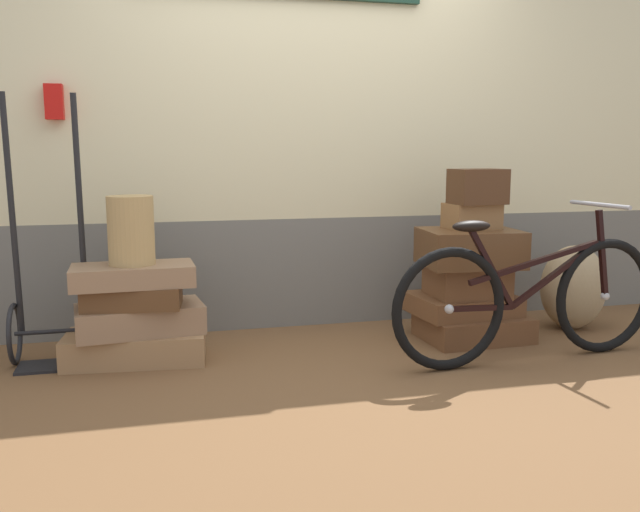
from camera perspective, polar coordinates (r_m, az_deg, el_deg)
The scene contains 16 objects.
ground at distance 3.83m, azimuth 2.26°, elevation -9.04°, with size 10.14×5.20×0.06m, color brown.
station_building at distance 4.47m, azimuth -0.63°, elevation 9.07°, with size 8.14×0.74×2.32m.
suitcase_0 at distance 3.88m, azimuth -15.34°, elevation -7.44°, with size 0.75×0.37×0.16m, color #9E754C.
suitcase_1 at distance 3.83m, azimuth -15.02°, elevation -5.16°, with size 0.67×0.35×0.15m, color #937051.
suitcase_2 at distance 3.76m, azimuth -15.58°, elevation -3.35°, with size 0.51×0.27×0.12m, color brown.
suitcase_3 at distance 3.75m, azimuth -15.56°, elevation -1.58°, with size 0.64×0.33×0.11m, color #937051.
suitcase_4 at distance 4.28m, azimuth 12.84°, elevation -5.87°, with size 0.62×0.46×0.15m, color brown.
suitcase_5 at distance 4.27m, azimuth 11.97°, elevation -4.00°, with size 0.61×0.47×0.12m, color brown.
suitcase_6 at distance 4.22m, azimuth 12.34°, elevation -2.02°, with size 0.45×0.36×0.19m, color brown.
suitcase_7 at distance 4.16m, azimuth 12.58°, elevation 0.69°, with size 0.57×0.45×0.22m, color brown.
suitcase_8 at distance 4.19m, azimuth 12.72°, elevation 3.32°, with size 0.30×0.23×0.15m, color olive.
suitcase_9 at distance 4.15m, azimuth 13.22°, elevation 5.75°, with size 0.31×0.22×0.21m, color #4C2D19.
wicker_basket at distance 3.73m, azimuth -15.72°, elevation 2.10°, with size 0.24×0.24×0.37m, color tan.
luggage_trolley at distance 3.95m, azimuth -21.75°, elevation -3.99°, with size 0.43×0.39×1.45m.
burlap_sack at distance 4.67m, azimuth 20.67°, elevation -2.49°, with size 0.43×0.37×0.55m, color tan.
bicycle at distance 3.86m, azimuth 17.35°, elevation -3.47°, with size 1.66×0.46×0.87m.
Camera 1 is at (-1.04, -3.50, 1.15)m, focal length 37.78 mm.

